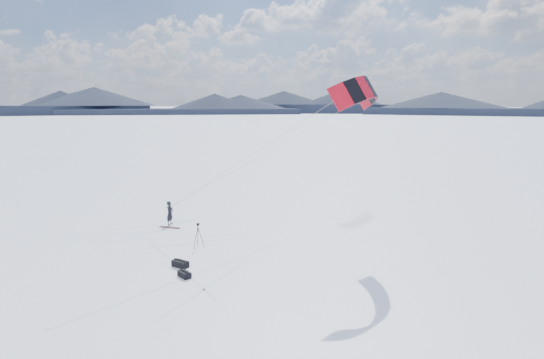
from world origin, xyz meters
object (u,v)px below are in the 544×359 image
Objects in this scene: tripod at (198,232)px; snowboard at (170,227)px; gear_bag_b at (184,274)px; snowkiter at (170,225)px; gear_bag_a at (180,264)px.

snowboard is at bearing 132.96° from tripod.
gear_bag_b is at bearing -56.34° from snowboard.
gear_bag_a is (6.26, -5.51, 0.17)m from snowkiter.
snowkiter is 0.74m from snowboard.
snowkiter is 1.12× the size of snowboard.
snowkiter is at bearing 156.19° from gear_bag_b.
gear_bag_a reaches higher than gear_bag_b.
gear_bag_a is 1.43m from gear_bag_b.
tripod is at bearing -133.39° from snowkiter.
tripod is 1.73× the size of gear_bag_b.
tripod reaches higher than snowkiter.
gear_bag_b is (6.89, -5.85, 0.13)m from snowboard.
tripod reaches higher than gear_bag_b.
snowboard is at bearing -152.74° from snowkiter.
tripod is at bearing -41.35° from snowboard.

